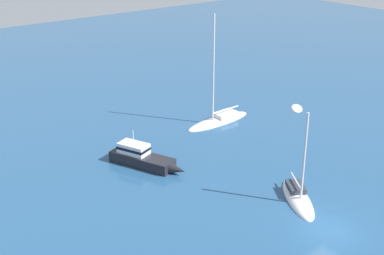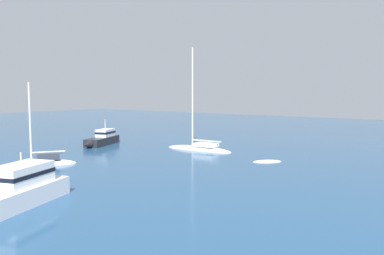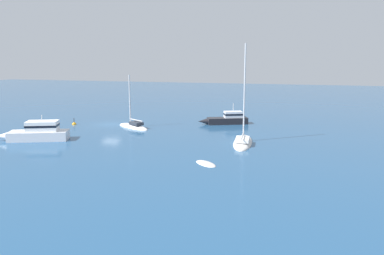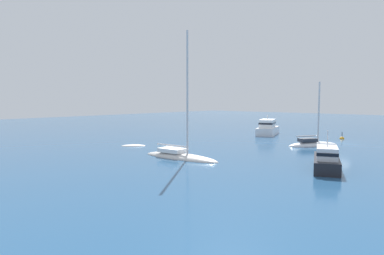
% 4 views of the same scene
% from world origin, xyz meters
% --- Properties ---
extents(ground_plane, '(160.00, 160.00, 0.00)m').
position_xyz_m(ground_plane, '(0.00, 0.00, 0.00)').
color(ground_plane, navy).
extents(ketch, '(6.04, 4.75, 7.58)m').
position_xyz_m(ketch, '(4.05, -1.47, 0.13)').
color(ketch, white).
rests_on(ketch, ground).
extents(skiff, '(2.76, 2.74, 0.33)m').
position_xyz_m(skiff, '(17.20, -16.45, 0.00)').
color(skiff, silver).
rests_on(skiff, ground).
extents(sailboat, '(2.45, 8.07, 11.44)m').
position_xyz_m(sailboat, '(19.53, -7.26, 0.17)').
color(sailboat, silver).
rests_on(sailboat, ground).
extents(motor_cruiser_1, '(7.05, 3.80, 2.97)m').
position_xyz_m(motor_cruiser_1, '(15.97, 4.35, 0.71)').
color(motor_cruiser_1, black).
rests_on(motor_cruiser_1, ground).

